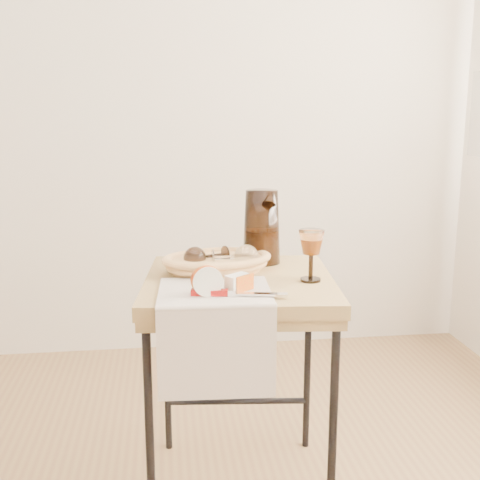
{
  "coord_description": "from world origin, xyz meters",
  "views": [
    {
      "loc": [
        0.24,
        -1.18,
        1.2
      ],
      "look_at": [
        0.46,
        0.53,
        0.84
      ],
      "focal_mm": 44.55,
      "sensor_mm": 36.0,
      "label": 1
    }
  ],
  "objects": [
    {
      "name": "pitcher",
      "position": [
        0.55,
        0.72,
        0.84
      ],
      "size": [
        0.24,
        0.29,
        0.28
      ],
      "primitive_type": null,
      "rotation": [
        0.0,
        0.0,
        -0.38
      ],
      "color": "black",
      "rests_on": "side_table"
    },
    {
      "name": "apple_wedge",
      "position": [
        0.43,
        0.39,
        0.75
      ],
      "size": [
        0.08,
        0.07,
        0.05
      ],
      "primitive_type": "cube",
      "rotation": [
        0.0,
        0.0,
        0.68
      ],
      "color": "white",
      "rests_on": "tea_towel"
    },
    {
      "name": "bread_basket",
      "position": [
        0.4,
        0.62,
        0.74
      ],
      "size": [
        0.34,
        0.27,
        0.05
      ],
      "primitive_type": null,
      "rotation": [
        0.0,
        0.0,
        0.19
      ],
      "color": "#BE8A43",
      "rests_on": "side_table"
    },
    {
      "name": "goblet_lying_b",
      "position": [
        0.44,
        0.6,
        0.77
      ],
      "size": [
        0.13,
        0.08,
        0.08
      ],
      "primitive_type": null,
      "rotation": [
        0.0,
        0.0,
        0.02
      ],
      "color": "white",
      "rests_on": "bread_basket"
    },
    {
      "name": "wine_goblet",
      "position": [
        0.66,
        0.48,
        0.8
      ],
      "size": [
        0.1,
        0.1,
        0.16
      ],
      "primitive_type": null,
      "rotation": [
        0.0,
        0.0,
        -0.42
      ],
      "color": "white",
      "rests_on": "side_table"
    },
    {
      "name": "tea_towel",
      "position": [
        0.37,
        0.4,
        0.72
      ],
      "size": [
        0.32,
        0.29,
        0.01
      ],
      "primitive_type": "cube",
      "rotation": [
        0.0,
        0.0,
        -0.05
      ],
      "color": "silver",
      "rests_on": "side_table"
    },
    {
      "name": "side_table",
      "position": [
        0.46,
        0.55,
        0.36
      ],
      "size": [
        0.62,
        0.62,
        0.72
      ],
      "primitive_type": null,
      "rotation": [
        0.0,
        0.0,
        -0.1
      ],
      "color": "brown",
      "rests_on": "floor"
    },
    {
      "name": "goblet_lying_a",
      "position": [
        0.37,
        0.63,
        0.76
      ],
      "size": [
        0.13,
        0.11,
        0.07
      ],
      "primitive_type": null,
      "rotation": [
        0.0,
        0.0,
        3.49
      ],
      "color": "#3C2C22",
      "rests_on": "bread_basket"
    },
    {
      "name": "table_knife",
      "position": [
        0.42,
        0.35,
        0.73
      ],
      "size": [
        0.26,
        0.07,
        0.02
      ],
      "primitive_type": null,
      "rotation": [
        0.0,
        0.0,
        -0.18
      ],
      "color": "silver",
      "rests_on": "tea_towel"
    },
    {
      "name": "apple_half",
      "position": [
        0.34,
        0.37,
        0.76
      ],
      "size": [
        0.09,
        0.06,
        0.08
      ],
      "primitive_type": "ellipsoid",
      "rotation": [
        0.0,
        0.0,
        0.13
      ],
      "color": "#B90304",
      "rests_on": "tea_towel"
    },
    {
      "name": "wall_back",
      "position": [
        0.0,
        1.8,
        1.35
      ],
      "size": [
        3.6,
        0.0,
        2.7
      ],
      "primitive_type": "cube",
      "color": "beige",
      "rests_on": "ground"
    }
  ]
}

